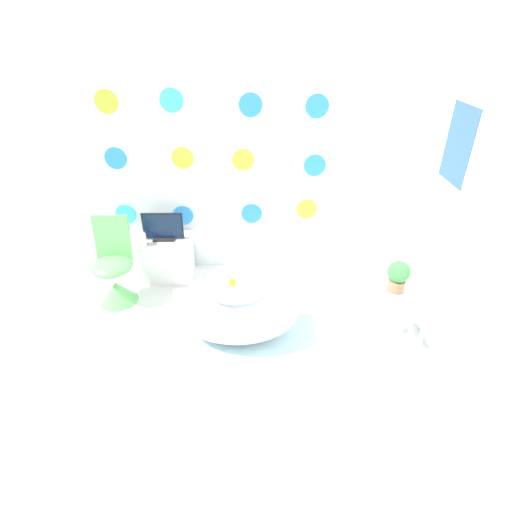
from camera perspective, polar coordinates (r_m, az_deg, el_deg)
ground_plane at (r=2.74m, az=-8.84°, el=-26.01°), size 12.00×12.00×0.00m
wall_back_dotted at (r=3.84m, az=-6.10°, el=15.72°), size 4.55×0.05×2.60m
wall_right at (r=3.10m, az=27.35°, el=8.98°), size 0.06×3.19×2.60m
rug at (r=3.35m, az=-2.76°, el=-12.13°), size 1.31×0.71×0.01m
bathtub at (r=3.27m, az=-2.66°, el=-7.40°), size 1.00×0.66×0.52m
rubber_duck at (r=3.05m, az=-3.43°, el=-3.71°), size 0.06×0.06×0.07m
chair at (r=3.86m, az=-19.49°, el=-2.89°), size 0.37×0.37×0.81m
tv_cabinet at (r=4.11m, az=-12.61°, el=-0.27°), size 0.49×0.38×0.43m
tv at (r=3.96m, az=-13.15°, el=3.92°), size 0.39×0.12×0.28m
vase at (r=3.92m, az=-16.05°, el=2.34°), size 0.09×0.09×0.15m
side_table at (r=3.24m, az=18.90°, el=-6.13°), size 0.49×0.33×0.53m
potted_plant_left at (r=3.11m, az=19.62°, el=-2.60°), size 0.16×0.16×0.25m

